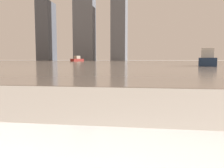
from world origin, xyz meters
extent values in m
cube|color=gray|center=(0.00, 62.00, 0.01)|extent=(180.00, 110.00, 0.01)
cube|color=navy|center=(6.65, 29.00, 0.46)|extent=(2.69, 5.35, 0.90)
cube|color=silver|center=(6.65, 29.00, 1.42)|extent=(1.62, 2.12, 1.02)
cube|color=maroon|center=(-22.39, 76.94, 0.42)|extent=(3.43, 4.91, 0.82)
cube|color=#B2A893|center=(-22.39, 76.94, 1.29)|extent=(1.80, 2.08, 0.93)
cube|color=#4C515B|center=(-50.05, 118.00, 14.14)|extent=(6.35, 10.97, 28.27)
cube|color=slate|center=(-30.75, 118.00, 25.67)|extent=(9.57, 7.46, 51.35)
cube|color=slate|center=(-13.96, 118.00, 14.60)|extent=(6.63, 12.31, 29.20)
camera|label=1|loc=(0.44, 0.26, 0.78)|focal=40.00mm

